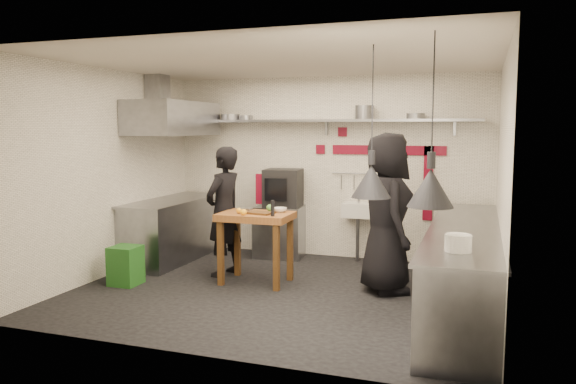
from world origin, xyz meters
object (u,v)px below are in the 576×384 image
(combi_oven, at_px, (283,188))
(chef_right, at_px, (386,213))
(prep_table, at_px, (256,248))
(chef_left, at_px, (224,211))
(oven_stand, at_px, (280,231))
(green_bin, at_px, (126,265))

(combi_oven, xyz_separation_m, chef_right, (1.81, -1.33, -0.11))
(combi_oven, height_order, chef_right, chef_right)
(combi_oven, distance_m, prep_table, 1.63)
(combi_oven, xyz_separation_m, chef_left, (-0.40, -1.28, -0.21))
(prep_table, bearing_deg, chef_right, 4.55)
(oven_stand, height_order, combi_oven, combi_oven)
(chef_left, height_order, chef_right, chef_right)
(oven_stand, xyz_separation_m, prep_table, (0.23, -1.55, 0.06))
(prep_table, xyz_separation_m, chef_left, (-0.56, 0.22, 0.42))
(combi_oven, bearing_deg, prep_table, -89.84)
(combi_oven, bearing_deg, green_bin, -129.07)
(combi_oven, relative_size, chef_right, 0.30)
(prep_table, distance_m, chef_left, 0.73)
(oven_stand, height_order, chef_left, chef_left)
(oven_stand, distance_m, green_bin, 2.56)
(prep_table, height_order, chef_left, chef_left)
(prep_table, bearing_deg, combi_oven, 94.93)
(combi_oven, relative_size, green_bin, 1.16)
(oven_stand, bearing_deg, green_bin, -127.00)
(combi_oven, relative_size, prep_table, 0.63)
(green_bin, distance_m, chef_left, 1.45)
(combi_oven, xyz_separation_m, prep_table, (0.16, -1.49, -0.63))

